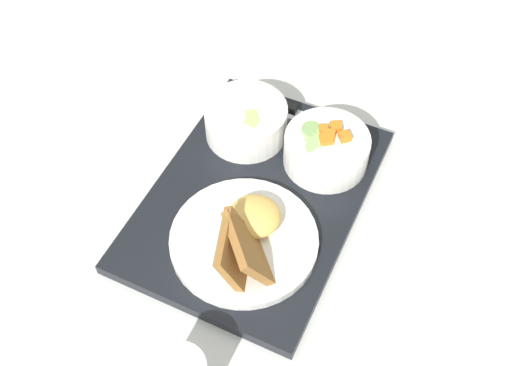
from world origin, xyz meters
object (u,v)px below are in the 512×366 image
plate_main (246,238)px  knife (286,107)px  bowl_soup (246,119)px  spoon (294,119)px  bowl_salad (326,148)px

plate_main → knife: plate_main is taller
bowl_soup → spoon: 0.09m
bowl_salad → knife: 0.13m
plate_main → spoon: bearing=-169.3°
spoon → knife: bearing=140.6°
plate_main → spoon: (-0.25, -0.05, -0.01)m
knife → spoon: 0.03m
plate_main → knife: bearing=-165.3°
knife → bowl_salad: bearing=-35.4°
plate_main → spoon: 0.26m
bowl_salad → bowl_soup: bowl_salad is taller
plate_main → knife: 0.28m
bowl_salad → bowl_soup: (0.01, -0.14, 0.00)m
bowl_salad → knife: bearing=-124.2°
knife → plate_main: bearing=-76.5°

